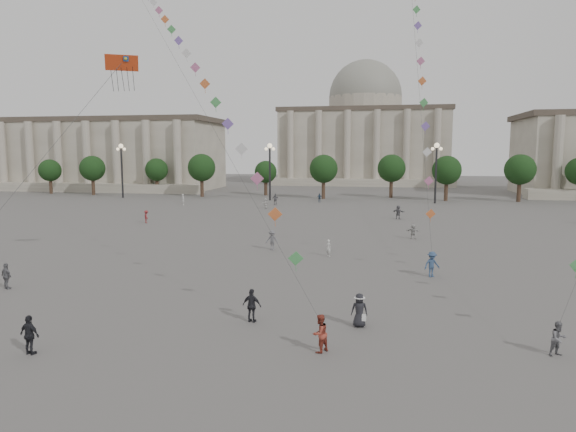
# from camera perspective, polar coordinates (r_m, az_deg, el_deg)

# --- Properties ---
(ground) EXTENTS (360.00, 360.00, 0.00)m
(ground) POSITION_cam_1_polar(r_m,az_deg,el_deg) (26.22, -3.66, -13.12)
(ground) COLOR #4F4C4A
(ground) RESTS_ON ground
(hall_west) EXTENTS (84.00, 26.22, 17.20)m
(hall_west) POSITION_cam_1_polar(r_m,az_deg,el_deg) (142.98, -24.05, 6.27)
(hall_west) COLOR gray
(hall_west) RESTS_ON ground
(hall_central) EXTENTS (48.30, 34.30, 35.50)m
(hall_central) POSITION_cam_1_polar(r_m,az_deg,el_deg) (153.25, 8.48, 9.00)
(hall_central) COLOR gray
(hall_central) RESTS_ON ground
(tree_row) EXTENTS (137.12, 5.12, 8.00)m
(tree_row) POSITION_cam_1_polar(r_m,az_deg,el_deg) (102.07, 7.25, 5.02)
(tree_row) COLOR #39291C
(tree_row) RESTS_ON ground
(lamp_post_far_west) EXTENTS (2.00, 0.90, 10.65)m
(lamp_post_far_west) POSITION_cam_1_polar(r_m,az_deg,el_deg) (106.87, -18.01, 5.88)
(lamp_post_far_west) COLOR #262628
(lamp_post_far_west) RESTS_ON ground
(lamp_post_mid_west) EXTENTS (2.00, 0.90, 10.65)m
(lamp_post_mid_west) POSITION_cam_1_polar(r_m,az_deg,el_deg) (96.19, -2.03, 6.12)
(lamp_post_mid_west) COLOR #262628
(lamp_post_mid_west) RESTS_ON ground
(lamp_post_mid_east) EXTENTS (2.00, 0.90, 10.65)m
(lamp_post_mid_east) POSITION_cam_1_polar(r_m,az_deg,el_deg) (94.25, 16.15, 5.82)
(lamp_post_mid_east) COLOR #262628
(lamp_post_mid_east) RESTS_ON ground
(person_crowd_0) EXTENTS (1.01, 0.63, 1.61)m
(person_crowd_0) POSITION_cam_1_polar(r_m,az_deg,el_deg) (92.91, 3.51, 2.03)
(person_crowd_0) COLOR navy
(person_crowd_0) RESTS_ON ground
(person_crowd_4) EXTENTS (1.06, 1.63, 1.68)m
(person_crowd_4) POSITION_cam_1_polar(r_m,az_deg,el_deg) (82.63, -2.52, 1.42)
(person_crowd_4) COLOR silver
(person_crowd_4) RESTS_ON ground
(person_crowd_6) EXTENTS (1.28, 0.83, 1.87)m
(person_crowd_6) POSITION_cam_1_polar(r_m,az_deg,el_deg) (47.71, -1.78, -2.68)
(person_crowd_6) COLOR #5E5F63
(person_crowd_6) RESTS_ON ground
(person_crowd_7) EXTENTS (1.50, 0.76, 1.55)m
(person_crowd_7) POSITION_cam_1_polar(r_m,az_deg,el_deg) (55.36, 13.73, -1.68)
(person_crowd_7) COLOR #AFAEAB
(person_crowd_7) RESTS_ON ground
(person_crowd_10) EXTENTS (0.71, 0.81, 1.87)m
(person_crowd_10) POSITION_cam_1_polar(r_m,az_deg,el_deg) (89.97, -11.57, 1.81)
(person_crowd_10) COLOR silver
(person_crowd_10) RESTS_ON ground
(person_crowd_12) EXTENTS (1.81, 1.33, 1.89)m
(person_crowd_12) POSITION_cam_1_polar(r_m,az_deg,el_deg) (71.12, 12.15, 0.42)
(person_crowd_12) COLOR #5E5D62
(person_crowd_12) RESTS_ON ground
(person_crowd_13) EXTENTS (0.65, 0.62, 1.49)m
(person_crowd_13) POSITION_cam_1_polar(r_m,az_deg,el_deg) (44.95, 4.53, -3.56)
(person_crowd_13) COLOR silver
(person_crowd_13) RESTS_ON ground
(person_crowd_16) EXTENTS (1.19, 0.61, 1.95)m
(person_crowd_16) POSITION_cam_1_polar(r_m,az_deg,el_deg) (88.17, -1.43, 1.87)
(person_crowd_16) COLOR slate
(person_crowd_16) RESTS_ON ground
(person_crowd_17) EXTENTS (1.14, 1.20, 1.63)m
(person_crowd_17) POSITION_cam_1_polar(r_m,az_deg,el_deg) (68.20, -15.47, -0.07)
(person_crowd_17) COLOR maroon
(person_crowd_17) RESTS_ON ground
(tourist_1) EXTENTS (1.13, 0.64, 1.81)m
(tourist_1) POSITION_cam_1_polar(r_m,az_deg,el_deg) (26.34, -26.77, -11.72)
(tourist_1) COLOR black
(tourist_1) RESTS_ON ground
(tourist_3) EXTENTS (1.12, 0.78, 1.76)m
(tourist_3) POSITION_cam_1_polar(r_m,az_deg,el_deg) (39.05, -28.80, -5.87)
(tourist_3) COLOR slate
(tourist_3) RESTS_ON ground
(tourist_4) EXTENTS (1.12, 0.62, 1.81)m
(tourist_4) POSITION_cam_1_polar(r_m,az_deg,el_deg) (27.91, -4.03, -9.90)
(tourist_4) COLOR #222227
(tourist_4) RESTS_ON ground
(kite_flyer_0) EXTENTS (1.05, 1.09, 1.77)m
(kite_flyer_0) POSITION_cam_1_polar(r_m,az_deg,el_deg) (23.94, 3.57, -12.88)
(kite_flyer_0) COLOR maroon
(kite_flyer_0) RESTS_ON ground
(kite_flyer_1) EXTENTS (1.40, 1.18, 1.88)m
(kite_flyer_1) POSITION_cam_1_polar(r_m,az_deg,el_deg) (38.94, 15.70, -5.18)
(kite_flyer_1) COLOR navy
(kite_flyer_1) RESTS_ON ground
(kite_flyer_2) EXTENTS (0.95, 0.87, 1.58)m
(kite_flyer_2) POSITION_cam_1_polar(r_m,az_deg,el_deg) (26.46, 27.85, -11.97)
(kite_flyer_2) COLOR slate
(kite_flyer_2) RESTS_ON ground
(hat_person) EXTENTS (0.95, 0.70, 1.77)m
(hat_person) POSITION_cam_1_polar(r_m,az_deg,el_deg) (27.37, 7.94, -10.27)
(hat_person) COLOR black
(hat_person) RESTS_ON ground
(dragon_kite) EXTENTS (3.13, 7.35, 19.35)m
(dragon_kite) POSITION_cam_1_polar(r_m,az_deg,el_deg) (38.34, -18.11, 14.70)
(dragon_kite) COLOR red
(dragon_kite) RESTS_ON ground
(kite_train_west) EXTENTS (35.91, 48.16, 72.03)m
(kite_train_west) POSITION_cam_1_polar(r_m,az_deg,el_deg) (54.40, -14.10, 20.62)
(kite_train_west) COLOR #3F3F3F
(kite_train_west) RESTS_ON ground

